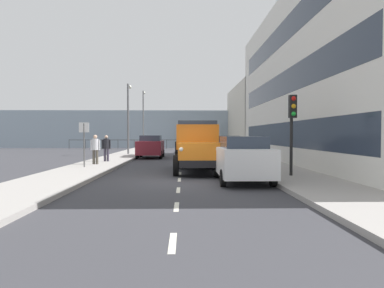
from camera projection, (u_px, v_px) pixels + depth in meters
ground_plane at (181, 162)px, 22.10m from camera, size 80.00×80.00×0.00m
sidewalk_left at (253, 161)px, 22.20m from camera, size 2.71×41.95×0.15m
sidewalk_right at (108, 161)px, 21.99m from camera, size 2.71×41.95×0.15m
road_centreline_markings at (181, 164)px, 21.00m from camera, size 0.12×36.58×0.01m
building_terrace at (355, 79)px, 20.61m from camera, size 8.95×24.61×10.22m
building_far_block at (273, 118)px, 39.67m from camera, size 8.94×13.90×7.34m
sea_horizon at (183, 129)px, 45.99m from camera, size 80.00×0.80×5.00m
seawall_railing at (183, 142)px, 42.44m from camera, size 28.08×0.08×1.20m
truck_vintage_orange at (197, 148)px, 16.08m from camera, size 2.17×5.64×2.43m
car_white_kerbside_near at (242, 158)px, 12.95m from camera, size 1.90×4.20×1.72m
car_navy_kerbside_1 at (224, 151)px, 19.03m from camera, size 1.75×4.44×1.72m
car_maroon_oppositeside_0 at (151, 146)px, 26.19m from camera, size 1.91×4.03×1.72m
pedestrian_near_railing at (95, 147)px, 18.90m from camera, size 0.53×0.34×1.62m
pedestrian_with_bag at (106, 146)px, 20.97m from camera, size 0.53×0.34×1.59m
traffic_light_near at (292, 117)px, 13.56m from camera, size 0.28×0.41×3.20m
lamp_post_promenade at (128, 112)px, 28.87m from camera, size 0.32×1.14×5.90m
lamp_post_far at (143, 114)px, 41.77m from camera, size 0.32×1.14×6.97m
street_sign at (84, 137)px, 17.26m from camera, size 0.50×0.07×2.25m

